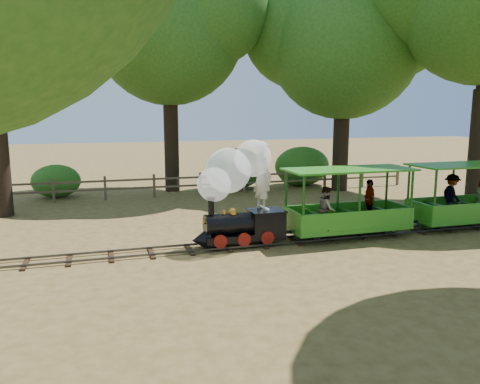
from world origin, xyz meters
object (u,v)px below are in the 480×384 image
object	(u,v)px
fence	(223,181)
carriage_rear	(464,201)
locomotive	(238,185)
carriage_front	(348,210)

from	to	relation	value
fence	carriage_rear	bearing A→B (deg)	-54.08
fence	locomotive	bearing A→B (deg)	-101.77
carriage_front	carriage_rear	world-z (taller)	same
carriage_front	fence	xyz separation A→B (m)	(-1.64, 8.02, -0.23)
locomotive	carriage_front	distance (m)	3.40
locomotive	fence	world-z (taller)	locomotive
locomotive	carriage_rear	xyz separation A→B (m)	(7.43, -0.06, -0.85)
carriage_front	fence	bearing A→B (deg)	101.54
carriage_rear	locomotive	bearing A→B (deg)	179.53
locomotive	carriage_front	xyz separation A→B (m)	(3.29, -0.10, -0.87)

